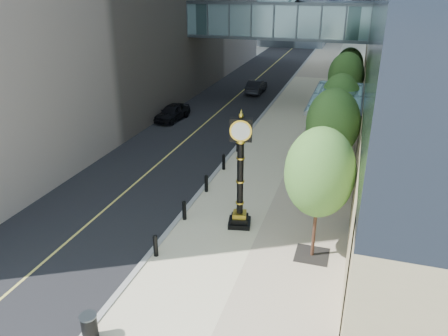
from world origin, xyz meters
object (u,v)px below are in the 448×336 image
Objects in this scene: pedestrian at (318,151)px; car_far at (256,87)px; trash_bin at (90,328)px; car_near at (172,112)px; street_clock at (240,179)px.

pedestrian reaches higher than car_far.
trash_bin is 0.59× the size of pedestrian.
car_near is at bearing 69.11° from car_far.
pedestrian reaches higher than trash_bin.
car_far reaches higher than trash_bin.
pedestrian is 18.96m from car_far.
trash_bin is 24.27m from car_near.
car_near is at bearing 112.55° from street_clock.
car_far is (4.46, 11.30, -0.00)m from car_near.
trash_bin is 0.23× the size of car_near.
street_clock is at bearing 72.11° from trash_bin.
street_clock is at bearing 59.13° from pedestrian.
street_clock is 17.90m from car_near.
street_clock is 9.53m from pedestrian.
car_near is 0.97× the size of car_far.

